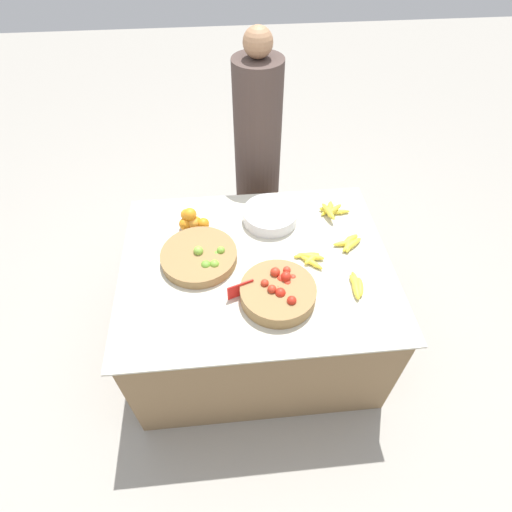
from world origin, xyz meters
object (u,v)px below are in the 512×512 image
lime_bowl (200,256)px  tomato_basket (278,292)px  metal_bowl (270,215)px  price_sign (241,289)px  vendor_person (258,164)px

lime_bowl → tomato_basket: (0.38, -0.28, 0.01)m
metal_bowl → price_sign: price_sign is taller
lime_bowl → vendor_person: bearing=65.2°
tomato_basket → metal_bowl: bearing=87.2°
metal_bowl → price_sign: bearing=-111.5°
tomato_basket → vendor_person: 1.12m
lime_bowl → price_sign: (0.20, -0.25, 0.02)m
metal_bowl → vendor_person: (-0.02, 0.56, -0.03)m
price_sign → lime_bowl: bearing=109.2°
lime_bowl → tomato_basket: size_ratio=1.09×
vendor_person → metal_bowl: bearing=-88.1°
lime_bowl → price_sign: size_ratio=3.07×
price_sign → metal_bowl: bearing=49.8°
price_sign → vendor_person: vendor_person is taller
vendor_person → price_sign: bearing=-99.9°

